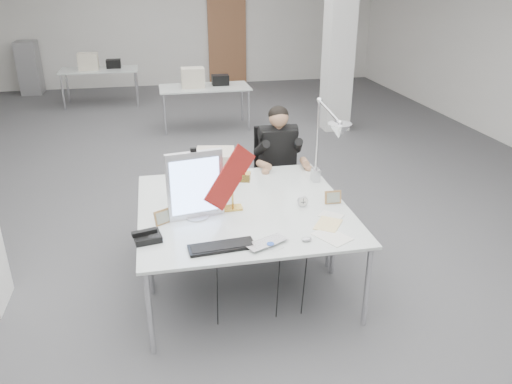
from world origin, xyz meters
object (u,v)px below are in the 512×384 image
laptop (270,246)px  desk_phone (148,237)px  seated_person (278,146)px  architect_lamp (326,144)px  office_chair (276,176)px  desk_main (253,232)px  monitor (195,185)px  beige_monitor (215,168)px  bankers_lamp (232,189)px

laptop → desk_phone: (-0.90, 0.29, 0.01)m
seated_person → architect_lamp: 1.01m
office_chair → desk_phone: (-1.41, -1.62, 0.25)m
desk_main → desk_phone: (-0.82, 0.00, 0.04)m
monitor → architect_lamp: architect_lamp is taller
office_chair → beige_monitor: (-0.76, -0.63, 0.39)m
desk_phone → beige_monitor: size_ratio=0.56×
office_chair → beige_monitor: bearing=-141.6°
desk_phone → architect_lamp: 1.79m
desk_main → seated_person: 1.69m
laptop → desk_phone: size_ratio=1.66×
beige_monitor → desk_main: bearing=-70.2°
monitor → desk_phone: size_ratio=2.89×
office_chair → desk_phone: 2.16m
bankers_lamp → architect_lamp: 0.96m
beige_monitor → monitor: bearing=-99.9°
desk_main → bankers_lamp: 0.47m
seated_person → bankers_lamp: 1.34m
desk_main → beige_monitor: beige_monitor is taller
laptop → monitor: bearing=103.3°
monitor → laptop: bearing=-61.2°
seated_person → desk_phone: 2.11m
laptop → architect_lamp: 1.26m
architect_lamp → desk_main: bearing=-125.7°
laptop → architect_lamp: (0.72, 0.92, 0.45)m
bankers_lamp → beige_monitor: (-0.07, 0.58, -0.01)m
desk_main → desk_phone: desk_phone is taller
desk_phone → beige_monitor: bearing=46.3°
desk_main → office_chair: size_ratio=1.69×
bankers_lamp → desk_phone: bearing=-133.1°
laptop → beige_monitor: 1.32m
desk_main → bankers_lamp: bearing=102.6°
laptop → architect_lamp: bearing=26.6°
seated_person → architect_lamp: bearing=-78.7°
desk_main → beige_monitor: size_ratio=5.06×
desk_main → monitor: 0.61m
bankers_lamp → architect_lamp: (0.90, 0.22, 0.28)m
desk_main → monitor: size_ratio=3.12×
monitor → beige_monitor: (0.25, 0.67, -0.12)m
laptop → seated_person: bearing=49.2°
desk_phone → beige_monitor: (0.65, 0.99, 0.14)m
monitor → architect_lamp: 1.27m
desk_main → architect_lamp: architect_lamp is taller
laptop → beige_monitor: (-0.24, 1.28, 0.16)m
office_chair → bankers_lamp: bankers_lamp is taller
desk_phone → seated_person: bearing=37.7°
laptop → desk_phone: desk_phone is taller
desk_main → office_chair: bearing=70.0°
seated_person → office_chair: bearing=88.7°
desk_main → office_chair: (0.59, 1.62, -0.21)m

